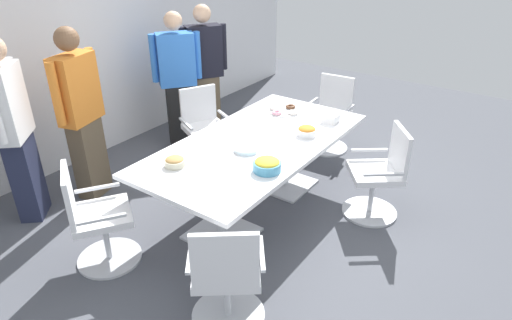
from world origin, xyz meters
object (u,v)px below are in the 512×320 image
conference_table (256,153)px  person_standing_0 (14,129)px  office_chair_0 (227,279)px  napkin_pile (331,118)px  office_chair_1 (379,177)px  donut_platter (284,111)px  office_chair_3 (205,132)px  snack_bowl_chips_yellow (267,165)px  snack_bowl_chips_orange (307,131)px  person_standing_1 (81,113)px  person_standing_2 (178,79)px  office_chair_2 (330,118)px  office_chair_4 (96,222)px  plate_stack (246,149)px  person_standing_3 (205,70)px  snack_bowl_cookies (175,161)px

conference_table → person_standing_0: (-1.35, 1.74, 0.30)m
office_chair_0 → napkin_pile: 2.21m
office_chair_1 → donut_platter: bearing=44.6°
office_chair_3 → person_standing_0: 2.00m
snack_bowl_chips_yellow → snack_bowl_chips_orange: (0.80, 0.08, -0.01)m
snack_bowl_chips_orange → snack_bowl_chips_yellow: bearing=-174.5°
conference_table → person_standing_1: size_ratio=1.36×
conference_table → snack_bowl_chips_orange: 0.54m
office_chair_3 → person_standing_2: (0.23, 0.61, 0.47)m
napkin_pile → office_chair_2: bearing=25.4°
office_chair_1 → snack_bowl_chips_yellow: (-1.03, 0.62, 0.40)m
office_chair_0 → office_chair_1: (1.95, -0.34, 0.00)m
office_chair_4 → donut_platter: bearing=112.8°
plate_stack → office_chair_1: bearing=-49.6°
person_standing_1 → napkin_pile: (1.58, -1.94, -0.13)m
conference_table → office_chair_3: size_ratio=2.64×
office_chair_3 → person_standing_3: size_ratio=0.53×
person_standing_1 → napkin_pile: size_ratio=11.80×
snack_bowl_chips_orange → snack_bowl_cookies: bearing=152.7°
office_chair_3 → person_standing_1: 1.42m
office_chair_0 → snack_bowl_chips_orange: size_ratio=4.81×
person_standing_3 → donut_platter: bearing=108.2°
office_chair_0 → office_chair_3: (1.79, 1.75, 0.00)m
snack_bowl_chips_orange → donut_platter: 0.64m
office_chair_4 → person_standing_0: 1.24m
office_chair_0 → donut_platter: office_chair_0 is taller
office_chair_4 → office_chair_1: bearing=85.1°
office_chair_0 → conference_table: bearing=79.7°
office_chair_1 → office_chair_3: bearing=56.7°
office_chair_3 → plate_stack: size_ratio=4.11×
person_standing_1 → snack_bowl_chips_orange: person_standing_1 is taller
person_standing_0 → snack_bowl_chips_yellow: 2.34m
office_chair_4 → person_standing_1: 1.29m
conference_table → donut_platter: size_ratio=7.01×
office_chair_2 → donut_platter: 1.00m
person_standing_3 → office_chair_0: bearing=74.7°
person_standing_3 → office_chair_4: bearing=53.0°
office_chair_3 → person_standing_3: person_standing_3 is taller
snack_bowl_chips_orange → napkin_pile: (0.43, -0.04, -0.01)m
conference_table → person_standing_2: size_ratio=1.42×
person_standing_3 → plate_stack: size_ratio=7.75×
person_standing_1 → snack_bowl_chips_orange: bearing=105.5°
office_chair_0 → snack_bowl_chips_orange: 1.80m
office_chair_1 → person_standing_1: bearing=80.2°
office_chair_3 → snack_bowl_chips_yellow: office_chair_3 is taller
office_chair_1 → person_standing_1: 2.99m
person_standing_1 → snack_bowl_cookies: person_standing_1 is taller
conference_table → office_chair_3: office_chair_3 is taller
office_chair_1 → snack_bowl_cookies: bearing=99.5°
conference_table → napkin_pile: napkin_pile is taller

